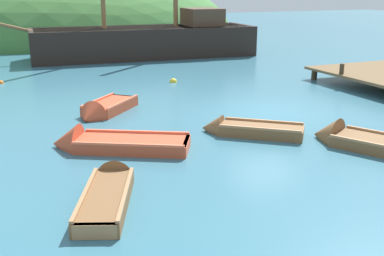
{
  "coord_description": "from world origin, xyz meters",
  "views": [
    {
      "loc": [
        -9.17,
        -14.34,
        4.36
      ],
      "look_at": [
        -3.82,
        -2.01,
        0.36
      ],
      "focal_mm": 44.69,
      "sensor_mm": 36.0,
      "label": 1
    }
  ],
  "objects": [
    {
      "name": "buoy_orange",
      "position": [
        -8.64,
        9.38,
        0.0
      ],
      "size": [
        0.28,
        0.28,
        0.28
      ],
      "primitive_type": "sphere",
      "color": "orange",
      "rests_on": "ground"
    },
    {
      "name": "buoy_yellow",
      "position": [
        -1.12,
        6.45,
        0.0
      ],
      "size": [
        0.36,
        0.36,
        0.36
      ],
      "primitive_type": "sphere",
      "color": "yellow",
      "rests_on": "ground"
    },
    {
      "name": "rowboat_outer_left",
      "position": [
        -7.04,
        -4.95,
        0.09
      ],
      "size": [
        2.08,
        3.43,
        0.86
      ],
      "rotation": [
        0.0,
        0.0,
        1.18
      ],
      "color": "brown",
      "rests_on": "ground"
    },
    {
      "name": "rowboat_outer_right",
      "position": [
        -6.3,
        -1.82,
        0.1
      ],
      "size": [
        3.95,
        2.94,
        1.19
      ],
      "rotation": [
        0.0,
        0.0,
        2.63
      ],
      "color": "#C64C2D",
      "rests_on": "ground"
    },
    {
      "name": "ground_plane",
      "position": [
        0.0,
        0.0,
        0.0
      ],
      "size": [
        120.0,
        120.0,
        0.0
      ],
      "primitive_type": "plane",
      "color": "teal"
    },
    {
      "name": "sailing_ship",
      "position": [
        0.4,
        14.95,
        0.71
      ],
      "size": [
        16.7,
        4.86,
        10.93
      ],
      "rotation": [
        0.0,
        0.0,
        3.07
      ],
      "color": "black",
      "rests_on": "ground"
    },
    {
      "name": "rowboat_center",
      "position": [
        -5.51,
        1.96,
        0.12
      ],
      "size": [
        2.78,
        2.86,
        1.04
      ],
      "rotation": [
        0.0,
        0.0,
        3.96
      ],
      "color": "#C64C2D",
      "rests_on": "ground"
    },
    {
      "name": "rowboat_portside",
      "position": [
        -2.09,
        -2.17,
        0.1
      ],
      "size": [
        2.99,
        2.68,
        0.91
      ],
      "rotation": [
        0.0,
        0.0,
        2.46
      ],
      "color": "brown",
      "rests_on": "ground"
    },
    {
      "name": "shore_hill",
      "position": [
        -4.18,
        32.34,
        0.0
      ],
      "size": [
        37.13,
        25.85,
        13.04
      ],
      "primitive_type": "ellipsoid",
      "color": "#477F3D",
      "rests_on": "ground"
    },
    {
      "name": "rowboat_near_dock",
      "position": [
        0.38,
        -4.55,
        0.09
      ],
      "size": [
        2.8,
        3.86,
        1.2
      ],
      "rotation": [
        0.0,
        0.0,
        2.05
      ],
      "color": "brown",
      "rests_on": "ground"
    }
  ]
}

